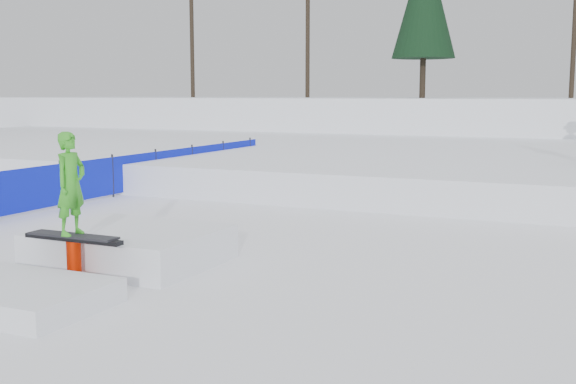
% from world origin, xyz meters
% --- Properties ---
extents(ground, '(120.00, 120.00, 0.00)m').
position_xyz_m(ground, '(0.00, 0.00, 0.00)').
color(ground, white).
extents(snow_berm, '(60.00, 14.00, 2.40)m').
position_xyz_m(snow_berm, '(0.00, 30.00, 1.20)').
color(snow_berm, white).
rests_on(snow_berm, ground).
extents(snow_midrise, '(50.00, 18.00, 0.80)m').
position_xyz_m(snow_midrise, '(0.00, 16.00, 0.40)').
color(snow_midrise, white).
rests_on(snow_midrise, ground).
extents(safety_fence, '(0.05, 16.00, 1.10)m').
position_xyz_m(safety_fence, '(-6.50, 6.60, 0.55)').
color(safety_fence, '#0A16C2').
rests_on(safety_fence, ground).
extents(jib_rail_feature, '(2.60, 4.40, 2.11)m').
position_xyz_m(jib_rail_feature, '(-1.66, 0.11, 0.30)').
color(jib_rail_feature, white).
rests_on(jib_rail_feature, ground).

